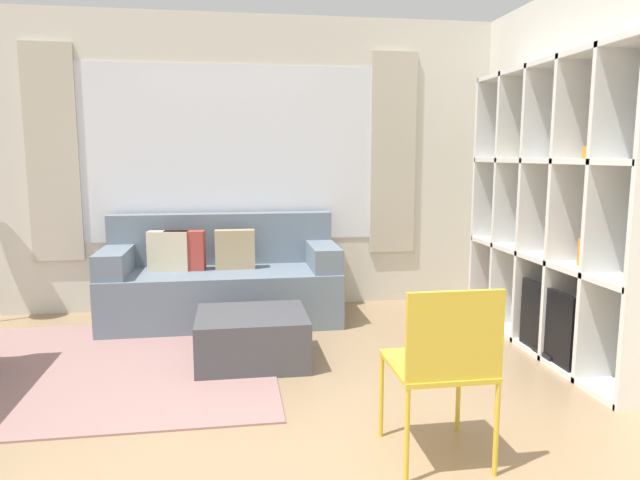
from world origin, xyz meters
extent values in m
cube|color=silver|center=(0.00, 3.31, 1.35)|extent=(6.20, 0.07, 2.70)
cube|color=white|center=(0.00, 3.26, 1.45)|extent=(2.75, 0.01, 1.60)
cube|color=beige|center=(-1.54, 3.25, 1.45)|extent=(0.44, 0.03, 1.90)
cube|color=beige|center=(1.54, 3.25, 1.45)|extent=(0.44, 0.03, 1.90)
cube|color=silver|center=(2.53, 1.64, 1.35)|extent=(0.07, 4.47, 2.70)
cube|color=gray|center=(-0.86, 1.80, 0.01)|extent=(2.25, 2.02, 0.01)
cube|color=#515660|center=(2.49, 1.68, 1.05)|extent=(0.02, 2.04, 2.10)
cube|color=white|center=(2.31, 1.07, 1.05)|extent=(0.37, 0.04, 2.10)
cube|color=white|center=(2.31, 1.48, 1.05)|extent=(0.37, 0.04, 2.10)
cube|color=white|center=(2.31, 1.88, 1.05)|extent=(0.37, 0.04, 2.10)
cube|color=white|center=(2.31, 2.29, 1.05)|extent=(0.37, 0.04, 2.10)
cube|color=white|center=(2.31, 2.70, 1.05)|extent=(0.37, 0.04, 2.10)
cube|color=white|center=(2.31, 1.68, 0.02)|extent=(0.37, 2.04, 0.04)
cube|color=white|center=(2.31, 1.68, 0.70)|extent=(0.37, 2.04, 0.04)
cube|color=white|center=(2.31, 1.68, 1.40)|extent=(0.37, 2.04, 0.04)
cube|color=white|center=(2.31, 1.68, 2.08)|extent=(0.37, 2.04, 0.04)
cube|color=black|center=(2.17, 1.47, 0.28)|extent=(0.04, 0.65, 0.50)
cube|color=black|center=(2.19, 1.47, 0.05)|extent=(0.10, 0.24, 0.03)
cylinder|color=red|center=(2.29, 2.49, 0.08)|extent=(0.06, 0.06, 0.09)
cylinder|color=orange|center=(2.29, 1.67, 0.78)|extent=(0.06, 0.06, 0.13)
cylinder|color=gold|center=(2.29, 2.12, 1.47)|extent=(0.09, 0.09, 0.11)
cube|color=orange|center=(2.29, 1.26, 1.46)|extent=(0.10, 0.10, 0.08)
cylinder|color=orange|center=(2.29, 1.29, 0.80)|extent=(0.08, 0.08, 0.17)
cube|color=red|center=(2.29, 2.48, 0.11)|extent=(0.11, 0.11, 0.16)
cube|color=slate|center=(-0.09, 2.80, 0.23)|extent=(1.99, 0.83, 0.46)
cube|color=slate|center=(-0.09, 3.12, 0.69)|extent=(1.99, 0.18, 0.46)
cube|color=slate|center=(-0.97, 2.80, 0.56)|extent=(0.24, 0.77, 0.21)
cube|color=slate|center=(0.79, 2.80, 0.56)|extent=(0.24, 0.77, 0.21)
cube|color=beige|center=(-0.54, 2.84, 0.63)|extent=(0.35, 0.16, 0.34)
cube|color=tan|center=(0.02, 2.84, 0.63)|extent=(0.34, 0.12, 0.34)
cube|color=#AD3D33|center=(-0.41, 2.84, 0.63)|extent=(0.35, 0.16, 0.34)
cube|color=#47474C|center=(0.12, 1.77, 0.17)|extent=(0.76, 0.66, 0.35)
cylinder|color=gold|center=(1.16, 0.58, 0.22)|extent=(0.02, 0.02, 0.44)
cylinder|color=gold|center=(0.74, 0.58, 0.22)|extent=(0.02, 0.02, 0.44)
cylinder|color=gold|center=(1.16, 0.15, 0.22)|extent=(0.02, 0.02, 0.44)
cylinder|color=gold|center=(0.74, 0.15, 0.22)|extent=(0.02, 0.02, 0.44)
cube|color=gold|center=(0.95, 0.37, 0.45)|extent=(0.44, 0.46, 0.02)
cube|color=gold|center=(0.95, 0.16, 0.66)|extent=(0.44, 0.02, 0.40)
camera|label=1|loc=(0.01, -2.10, 1.44)|focal=32.00mm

